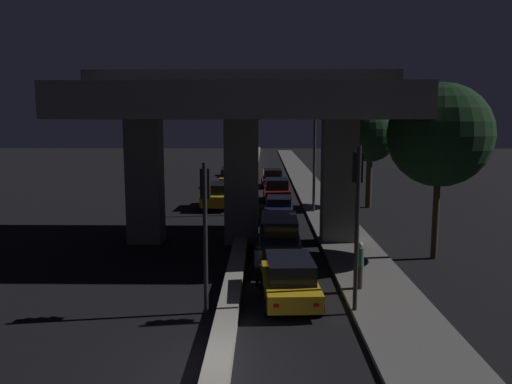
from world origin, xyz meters
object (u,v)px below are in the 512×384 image
(pedestrian_on_sidewalk, at_px, (359,265))
(car_dark_green_second, at_px, (279,234))
(car_taxi_yellow_lead_oncoming, at_px, (218,195))
(car_taxi_yellow_third_oncoming, at_px, (238,169))
(street_lamp, at_px, (309,143))
(car_dark_red_fifth, at_px, (272,178))
(car_taxi_yellow_lead, at_px, (290,279))
(car_dark_green_fourth_oncoming, at_px, (241,162))
(car_taxi_yellow_second_oncoming, at_px, (230,177))
(motorcycle_black_filtering_near, at_px, (258,265))
(traffic_light_left_of_median, at_px, (205,211))
(car_dark_blue_third, at_px, (279,208))
(traffic_light_right_of_median, at_px, (357,201))
(car_dark_red_fourth, at_px, (277,190))

(pedestrian_on_sidewalk, bearing_deg, car_dark_green_second, 117.76)
(car_taxi_yellow_lead_oncoming, bearing_deg, car_taxi_yellow_third_oncoming, -178.24)
(street_lamp, distance_m, car_dark_red_fifth, 14.24)
(car_taxi_yellow_lead, bearing_deg, street_lamp, -10.05)
(car_taxi_yellow_lead_oncoming, height_order, car_dark_green_fourth_oncoming, car_taxi_yellow_lead_oncoming)
(car_dark_green_second, bearing_deg, car_dark_green_fourth_oncoming, 5.81)
(car_taxi_yellow_lead_oncoming, distance_m, car_taxi_yellow_second_oncoming, 11.57)
(street_lamp, height_order, car_taxi_yellow_second_oncoming, street_lamp)
(street_lamp, xyz_separation_m, car_taxi_yellow_second_oncoming, (-6.18, 13.57, -3.80))
(motorcycle_black_filtering_near, bearing_deg, traffic_light_left_of_median, 155.98)
(street_lamp, distance_m, car_dark_blue_third, 4.91)
(car_taxi_yellow_lead, xyz_separation_m, car_taxi_yellow_third_oncoming, (-3.82, 39.66, -0.03))
(car_dark_green_fourth_oncoming, bearing_deg, motorcycle_black_filtering_near, 4.94)
(car_dark_green_second, bearing_deg, car_dark_red_fifth, 0.66)
(street_lamp, xyz_separation_m, car_dark_red_fifth, (-2.18, 13.54, -3.82))
(car_dark_green_second, xyz_separation_m, car_taxi_yellow_lead_oncoming, (-3.99, 12.40, -0.02))
(car_taxi_yellow_second_oncoming, bearing_deg, car_dark_blue_third, 13.88)
(traffic_light_right_of_median, xyz_separation_m, car_taxi_yellow_second_oncoming, (-6.13, 31.15, -2.80))
(street_lamp, bearing_deg, car_dark_blue_third, -133.25)
(car_dark_red_fourth, distance_m, car_dark_green_fourth_oncoming, 28.38)
(traffic_light_left_of_median, distance_m, street_lamp, 18.27)
(car_taxi_yellow_second_oncoming, bearing_deg, car_dark_green_fourth_oncoming, 178.66)
(car_taxi_yellow_lead, bearing_deg, car_dark_red_fifth, -2.68)
(motorcycle_black_filtering_near, bearing_deg, traffic_light_right_of_median, -133.59)
(motorcycle_black_filtering_near, height_order, pedestrian_on_sidewalk, pedestrian_on_sidewalk)
(traffic_light_right_of_median, xyz_separation_m, car_taxi_yellow_third_oncoming, (-5.86, 40.72, -2.91))
(car_taxi_yellow_lead, relative_size, car_dark_green_fourth_oncoming, 0.93)
(traffic_light_right_of_median, height_order, car_dark_blue_third, traffic_light_right_of_median)
(car_dark_red_fifth, bearing_deg, car_taxi_yellow_third_oncoming, 19.52)
(motorcycle_black_filtering_near, bearing_deg, car_taxi_yellow_lead_oncoming, 13.28)
(car_dark_blue_third, xyz_separation_m, car_dark_red_fifth, (-0.16, 15.69, 0.10))
(car_dark_green_fourth_oncoming, bearing_deg, car_dark_blue_third, 7.99)
(car_dark_red_fourth, relative_size, motorcycle_black_filtering_near, 2.43)
(street_lamp, bearing_deg, car_taxi_yellow_lead_oncoming, 162.19)
(traffic_light_left_of_median, xyz_separation_m, car_dark_red_fourth, (2.87, 22.69, -2.44))
(traffic_light_left_of_median, distance_m, car_dark_green_fourth_oncoming, 50.86)
(car_dark_green_second, xyz_separation_m, car_dark_red_fifth, (0.09, 23.93, -0.08))
(car_dark_red_fourth, distance_m, car_dark_red_fifth, 8.42)
(car_taxi_yellow_third_oncoming, bearing_deg, car_taxi_yellow_second_oncoming, -0.36)
(car_dark_red_fourth, xyz_separation_m, car_dark_green_fourth_oncoming, (-4.07, 28.09, -0.15))
(car_dark_red_fourth, bearing_deg, car_dark_green_second, 177.86)
(street_lamp, height_order, car_taxi_yellow_lead, street_lamp)
(car_dark_red_fifth, relative_size, car_taxi_yellow_lead_oncoming, 0.91)
(car_taxi_yellow_lead, height_order, car_taxi_yellow_third_oncoming, car_taxi_yellow_lead)
(traffic_light_left_of_median, height_order, car_taxi_yellow_third_oncoming, traffic_light_left_of_median)
(motorcycle_black_filtering_near, bearing_deg, car_dark_green_fourth_oncoming, 6.07)
(traffic_light_right_of_median, xyz_separation_m, car_dark_blue_third, (-1.97, 15.43, -2.92))
(car_dark_green_second, distance_m, car_taxi_yellow_second_oncoming, 24.28)
(car_taxi_yellow_lead, height_order, car_dark_blue_third, car_taxi_yellow_lead)
(car_taxi_yellow_lead, height_order, car_dark_red_fifth, car_dark_red_fifth)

